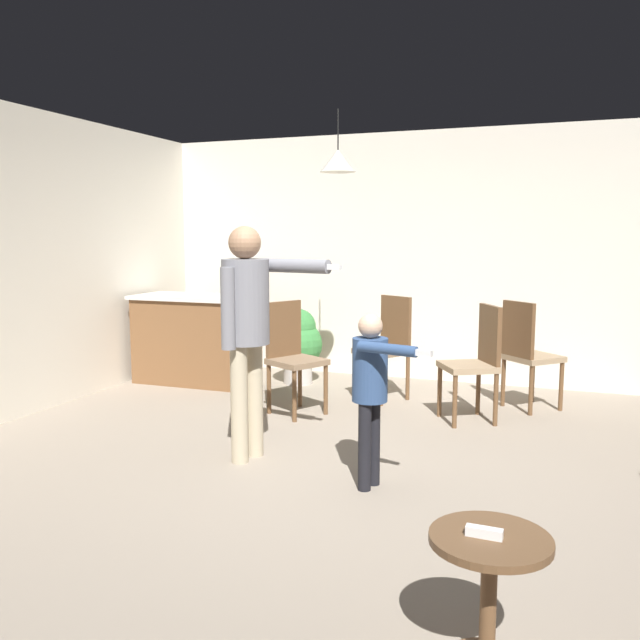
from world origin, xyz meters
TOP-DOWN VIEW (x-y plane):
  - ground at (0.00, 0.00)m, footprint 7.68×7.68m
  - wall_back at (0.00, 3.20)m, footprint 6.40×0.10m
  - kitchen_counter at (-2.45, 2.16)m, footprint 1.26×0.66m
  - side_table_by_couch at (1.06, -1.66)m, footprint 0.44×0.44m
  - person_adult at (-0.78, 0.12)m, footprint 0.85×0.47m
  - person_child at (0.18, -0.10)m, footprint 0.54×0.41m
  - dining_chair_by_counter at (0.61, 1.67)m, footprint 0.57×0.57m
  - dining_chair_near_wall at (-0.97, 1.38)m, footprint 0.57×0.57m
  - dining_chair_centre_back at (1.00, 2.22)m, footprint 0.59×0.59m
  - dining_chair_spare at (-0.30, 2.19)m, footprint 0.57×0.57m
  - potted_plant_corner at (-1.37, 2.48)m, footprint 0.53×0.53m
  - spare_remote_on_table at (1.04, -1.68)m, footprint 0.13×0.04m
  - ceiling_light_pendant at (-0.66, 1.71)m, footprint 0.32×0.32m

SIDE VIEW (x-z plane):
  - ground at x=0.00m, z-range 0.00..0.00m
  - side_table_by_couch at x=1.06m, z-range 0.07..0.59m
  - potted_plant_corner at x=-1.37m, z-range 0.04..0.85m
  - kitchen_counter at x=-2.45m, z-range 0.00..0.95m
  - spare_remote_on_table at x=1.04m, z-range 0.52..0.56m
  - dining_chair_by_counter at x=0.61m, z-range 0.05..1.05m
  - dining_chair_near_wall at x=-0.97m, z-range 0.05..1.05m
  - dining_chair_centre_back at x=1.00m, z-range 0.05..1.05m
  - dining_chair_spare at x=-0.30m, z-range 0.05..1.05m
  - person_child at x=0.18m, z-range 0.13..1.25m
  - person_adult at x=-0.78m, z-range 0.20..1.85m
  - wall_back at x=0.00m, z-range 0.00..2.70m
  - ceiling_light_pendant at x=-0.66m, z-range 1.98..2.53m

